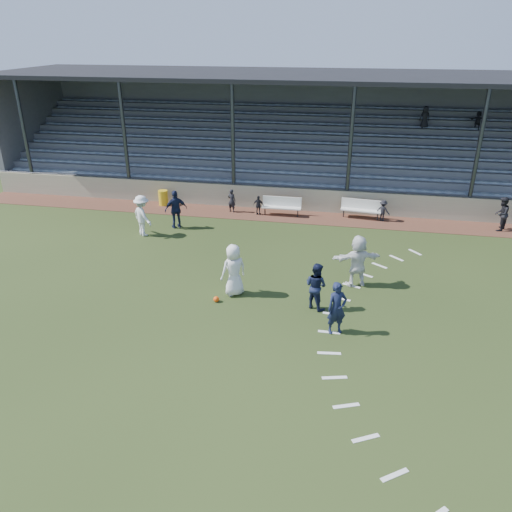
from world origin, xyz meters
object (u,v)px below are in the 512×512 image
(official, at_px, (502,214))
(trash_bin, at_px, (163,198))
(bench_right, at_px, (361,207))
(bench_left, at_px, (282,204))
(player_white_lead, at_px, (234,270))
(football, at_px, (216,299))
(player_navy_lead, at_px, (337,308))

(official, bearing_deg, trash_bin, -63.02)
(bench_right, bearing_deg, trash_bin, -173.94)
(bench_left, distance_m, official, 10.50)
(bench_left, bearing_deg, player_white_lead, -93.06)
(bench_left, relative_size, player_white_lead, 1.04)
(trash_bin, bearing_deg, official, -1.72)
(bench_right, distance_m, player_white_lead, 10.08)
(football, distance_m, official, 14.72)
(bench_left, bearing_deg, player_navy_lead, -72.78)
(player_white_lead, bearing_deg, bench_left, -131.44)
(player_white_lead, distance_m, official, 13.90)
(trash_bin, relative_size, football, 3.91)
(bench_right, xyz_separation_m, football, (-4.94, -9.73, -0.48))
(bench_left, xyz_separation_m, bench_right, (4.00, 0.34, 0.00))
(football, height_order, official, official)
(bench_right, height_order, player_navy_lead, player_navy_lead)
(trash_bin, height_order, player_navy_lead, player_navy_lead)
(bench_right, bearing_deg, official, 1.99)
(football, distance_m, player_navy_lead, 4.43)
(bench_right, distance_m, official, 6.52)
(bench_left, bearing_deg, trash_bin, 176.77)
(bench_left, xyz_separation_m, football, (-0.95, -9.38, -0.48))
(bench_left, bearing_deg, bench_right, 4.87)
(bench_right, xyz_separation_m, player_white_lead, (-4.46, -9.04, 0.38))
(trash_bin, relative_size, official, 0.50)
(bench_left, bearing_deg, football, -95.75)
(bench_left, distance_m, trash_bin, 6.57)
(football, xyz_separation_m, official, (11.44, 9.24, 0.73))
(football, xyz_separation_m, player_navy_lead, (4.21, -1.15, 0.76))
(football, relative_size, official, 0.13)
(player_navy_lead, bearing_deg, bench_left, 81.51)
(football, bearing_deg, official, 38.95)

